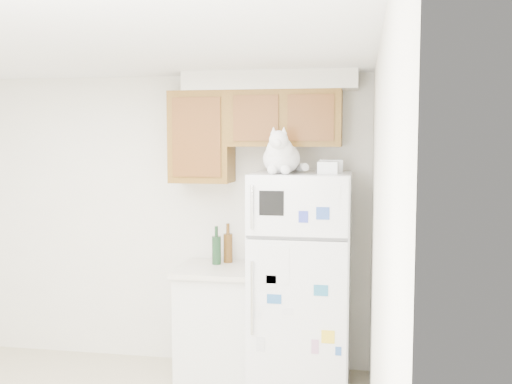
% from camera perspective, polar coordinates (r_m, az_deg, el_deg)
% --- Properties ---
extents(room_shell, '(3.84, 4.04, 2.52)m').
position_cam_1_polar(room_shell, '(3.68, -17.35, 0.34)').
color(room_shell, white).
rests_on(room_shell, ground_plane).
extents(refrigerator, '(0.76, 0.78, 1.70)m').
position_cam_1_polar(refrigerator, '(4.77, 4.31, -8.41)').
color(refrigerator, white).
rests_on(refrigerator, ground_plane).
extents(base_counter, '(0.64, 0.64, 0.92)m').
position_cam_1_polar(base_counter, '(5.05, -3.63, -12.18)').
color(base_counter, white).
rests_on(base_counter, ground_plane).
extents(cat, '(0.35, 0.51, 0.36)m').
position_cam_1_polar(cat, '(4.50, 2.43, 3.44)').
color(cat, white).
rests_on(cat, refrigerator).
extents(storage_box_back, '(0.19, 0.14, 0.10)m').
position_cam_1_polar(storage_box_back, '(4.74, 7.17, 2.48)').
color(storage_box_back, white).
rests_on(storage_box_back, refrigerator).
extents(storage_box_front, '(0.16, 0.12, 0.09)m').
position_cam_1_polar(storage_box_front, '(4.53, 6.88, 2.31)').
color(storage_box_front, white).
rests_on(storage_box_front, refrigerator).
extents(bottle_green, '(0.07, 0.07, 0.32)m').
position_cam_1_polar(bottle_green, '(5.00, -3.79, -5.07)').
color(bottle_green, '#19381E').
rests_on(bottle_green, base_counter).
extents(bottle_amber, '(0.08, 0.08, 0.33)m').
position_cam_1_polar(bottle_amber, '(5.07, -2.69, -4.86)').
color(bottle_amber, '#593814').
rests_on(bottle_amber, base_counter).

